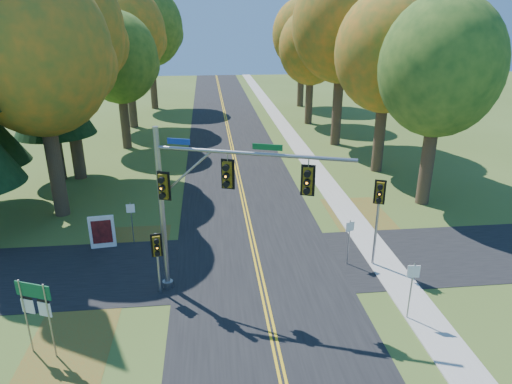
{
  "coord_description": "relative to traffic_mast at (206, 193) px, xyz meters",
  "views": [
    {
      "loc": [
        -2.16,
        -17.43,
        11.29
      ],
      "look_at": [
        0.09,
        3.51,
        3.2
      ],
      "focal_mm": 32.0,
      "sensor_mm": 36.0,
      "label": 1
    }
  ],
  "objects": [
    {
      "name": "reg_sign_e_north",
      "position": [
        6.71,
        1.83,
        -3.09
      ],
      "size": [
        0.44,
        0.17,
        2.34
      ],
      "rotation": [
        0.0,
        0.0,
        0.31
      ],
      "color": "gray",
      "rests_on": "ground"
    },
    {
      "name": "east_signal_pole",
      "position": [
        7.86,
        1.49,
        -1.32
      ],
      "size": [
        0.49,
        0.59,
        4.46
      ],
      "rotation": [
        0.0,
        0.0,
        -0.41
      ],
      "color": "gray",
      "rests_on": "ground"
    },
    {
      "name": "ground",
      "position": [
        2.35,
        0.3,
        -4.7
      ],
      "size": [
        160.0,
        160.0,
        0.0
      ],
      "primitive_type": "plane",
      "color": "#3E541D",
      "rests_on": "ground"
    },
    {
      "name": "leaf_patch_w_far",
      "position": [
        -5.15,
        -2.7,
        -4.69
      ],
      "size": [
        3.0,
        5.0,
        0.0
      ],
      "primitive_type": "cube",
      "color": "brown",
      "rests_on": "ground"
    },
    {
      "name": "tree_w_d",
      "position": [
        -7.78,
        33.48,
        5.08
      ],
      "size": [
        8.2,
        8.2,
        14.56
      ],
      "color": "#38281C",
      "rests_on": "ground"
    },
    {
      "name": "tree_e_e",
      "position": [
        12.82,
        43.88,
        4.49
      ],
      "size": [
        7.8,
        7.8,
        13.74
      ],
      "color": "#38281C",
      "rests_on": "ground"
    },
    {
      "name": "sidewalk_east",
      "position": [
        8.55,
        0.3,
        -4.67
      ],
      "size": [
        1.6,
        160.0,
        0.06
      ],
      "primitive_type": "cube",
      "color": "#9E998E",
      "rests_on": "ground"
    },
    {
      "name": "road_cross",
      "position": [
        2.35,
        2.3,
        -4.69
      ],
      "size": [
        60.0,
        6.0,
        0.02
      ],
      "primitive_type": "cube",
      "color": "black",
      "rests_on": "ground"
    },
    {
      "name": "leaf_patch_e",
      "position": [
        9.15,
        6.3,
        -4.69
      ],
      "size": [
        3.5,
        8.0,
        0.0
      ],
      "primitive_type": "cube",
      "color": "brown",
      "rests_on": "ground"
    },
    {
      "name": "tree_w_e",
      "position": [
        -6.58,
        44.39,
        5.38
      ],
      "size": [
        8.4,
        8.4,
        14.97
      ],
      "color": "#38281C",
      "rests_on": "ground"
    },
    {
      "name": "reg_sign_e_south",
      "position": [
        7.83,
        -2.64,
        -2.97
      ],
      "size": [
        0.48,
        0.11,
        2.52
      ],
      "rotation": [
        0.0,
        0.0,
        -0.16
      ],
      "color": "gray",
      "rests_on": "ground"
    },
    {
      "name": "tree_w_a",
      "position": [
        -8.78,
        9.68,
        4.79
      ],
      "size": [
        8.0,
        8.0,
        14.15
      ],
      "color": "#38281C",
      "rests_on": "ground"
    },
    {
      "name": "pine_c",
      "position": [
        -10.65,
        16.3,
        4.99
      ],
      "size": [
        5.6,
        5.6,
        20.56
      ],
      "color": "#38281C",
      "rests_on": "ground"
    },
    {
      "name": "reg_sign_w",
      "position": [
        -3.98,
        5.31,
        -3.13
      ],
      "size": [
        0.44,
        0.08,
        2.29
      ],
      "rotation": [
        0.0,
        0.0,
        0.07
      ],
      "color": "gray",
      "rests_on": "ground"
    },
    {
      "name": "tree_e_a",
      "position": [
        13.91,
        9.07,
        3.83
      ],
      "size": [
        7.2,
        7.2,
        12.73
      ],
      "color": "#38281C",
      "rests_on": "ground"
    },
    {
      "name": "tree_w_b",
      "position": [
        -9.37,
        16.59,
        5.67
      ],
      "size": [
        8.6,
        8.6,
        15.38
      ],
      "color": "#38281C",
      "rests_on": "ground"
    },
    {
      "name": "tree_w_c",
      "position": [
        -7.19,
        24.77,
        3.25
      ],
      "size": [
        6.8,
        6.8,
        11.91
      ],
      "color": "#38281C",
      "rests_on": "ground"
    },
    {
      "name": "info_kiosk",
      "position": [
        -5.47,
        4.9,
        -3.82
      ],
      "size": [
        1.29,
        0.32,
        1.77
      ],
      "rotation": [
        0.0,
        0.0,
        0.11
      ],
      "color": "white",
      "rests_on": "ground"
    },
    {
      "name": "route_sign_cluster",
      "position": [
        -5.94,
        -3.18,
        -2.6
      ],
      "size": [
        1.3,
        0.55,
        2.97
      ],
      "rotation": [
        0.0,
        0.0,
        -0.38
      ],
      "color": "gray",
      "rests_on": "ground"
    },
    {
      "name": "tree_e_d",
      "position": [
        11.61,
        33.17,
        3.54
      ],
      "size": [
        7.0,
        7.0,
        12.32
      ],
      "color": "#38281C",
      "rests_on": "ground"
    },
    {
      "name": "road_main",
      "position": [
        2.35,
        0.3,
        -4.69
      ],
      "size": [
        8.0,
        160.0,
        0.02
      ],
      "primitive_type": "cube",
      "color": "black",
      "rests_on": "ground"
    },
    {
      "name": "centerline_right",
      "position": [
        2.45,
        0.3,
        -4.67
      ],
      "size": [
        0.1,
        160.0,
        0.01
      ],
      "primitive_type": "cube",
      "color": "gold",
      "rests_on": "road_main"
    },
    {
      "name": "centerline_left",
      "position": [
        2.25,
        0.3,
        -4.67
      ],
      "size": [
        0.1,
        160.0,
        0.01
      ],
      "primitive_type": "cube",
      "color": "gold",
      "rests_on": "road_main"
    },
    {
      "name": "tree_e_b",
      "position": [
        13.32,
        15.88,
        4.2
      ],
      "size": [
        7.6,
        7.6,
        13.33
      ],
      "color": "#38281C",
      "rests_on": "ground"
    },
    {
      "name": "leaf_patch_w_near",
      "position": [
        -4.15,
        4.3,
        -4.69
      ],
      "size": [
        4.0,
        6.0,
        0.0
      ],
      "primitive_type": "cube",
      "color": "brown",
      "rests_on": "ground"
    },
    {
      "name": "traffic_mast",
      "position": [
        0.0,
        0.0,
        0.0
      ],
      "size": [
        7.63,
        2.93,
        7.3
      ],
      "rotation": [
        0.0,
        0.0,
        -0.34
      ],
      "color": "gray",
      "rests_on": "ground"
    },
    {
      "name": "tree_e_c",
      "position": [
        12.23,
        23.99,
        5.96
      ],
      "size": [
        8.8,
        8.8,
        15.79
      ],
      "color": "#38281C",
      "rests_on": "ground"
    },
    {
      "name": "ped_signal_pole",
      "position": [
        -2.12,
        0.12,
        -2.5
      ],
      "size": [
        0.47,
        0.54,
        2.96
      ],
      "rotation": [
        0.0,
        0.0,
        0.17
      ],
      "color": "#9A9EA2",
      "rests_on": "ground"
    }
  ]
}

